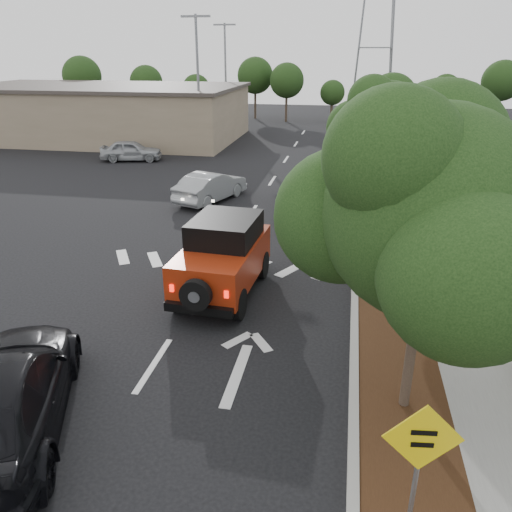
% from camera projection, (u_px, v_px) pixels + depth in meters
% --- Properties ---
extents(ground, '(120.00, 120.00, 0.00)m').
position_uv_depth(ground, '(154.00, 365.00, 11.63)').
color(ground, black).
rests_on(ground, ground).
extents(curb, '(0.20, 70.00, 0.15)m').
position_uv_depth(curb, '(355.00, 217.00, 21.72)').
color(curb, '#9E9B93').
rests_on(curb, ground).
extents(planting_strip, '(1.80, 70.00, 0.12)m').
position_uv_depth(planting_strip, '(379.00, 218.00, 21.56)').
color(planting_strip, black).
rests_on(planting_strip, ground).
extents(sidewalk, '(2.00, 70.00, 0.12)m').
position_uv_depth(sidewalk, '(424.00, 221.00, 21.23)').
color(sidewalk, gray).
rests_on(sidewalk, ground).
extents(hedge, '(0.80, 70.00, 0.80)m').
position_uv_depth(hedge, '(460.00, 215.00, 20.87)').
color(hedge, black).
rests_on(hedge, ground).
extents(commercial_building, '(22.00, 12.00, 4.00)m').
position_uv_depth(commercial_building, '(102.00, 113.00, 40.82)').
color(commercial_building, '#7F7058').
rests_on(commercial_building, ground).
extents(transmission_tower, '(7.00, 4.00, 28.00)m').
position_uv_depth(transmission_tower, '(369.00, 117.00, 54.20)').
color(transmission_tower, slate).
rests_on(transmission_tower, ground).
extents(street_tree_near, '(3.80, 3.80, 5.92)m').
position_uv_depth(street_tree_near, '(403.00, 408.00, 10.23)').
color(street_tree_near, black).
rests_on(street_tree_near, ground).
extents(street_tree_mid, '(3.20, 3.20, 5.32)m').
position_uv_depth(street_tree_mid, '(385.00, 271.00, 16.59)').
color(street_tree_mid, black).
rests_on(street_tree_mid, ground).
extents(street_tree_far, '(3.40, 3.40, 5.62)m').
position_uv_depth(street_tree_far, '(378.00, 213.00, 22.49)').
color(street_tree_far, black).
rests_on(street_tree_far, ground).
extents(light_pole_a, '(2.00, 0.22, 9.00)m').
position_uv_depth(light_pole_a, '(201.00, 151.00, 36.35)').
color(light_pole_a, slate).
rests_on(light_pole_a, ground).
extents(light_pole_b, '(2.00, 0.22, 9.00)m').
position_uv_depth(light_pole_b, '(227.00, 127.00, 47.41)').
color(light_pole_b, slate).
rests_on(light_pole_b, ground).
extents(red_jeep, '(2.23, 4.55, 2.28)m').
position_uv_depth(red_jeep, '(225.00, 255.00, 14.82)').
color(red_jeep, black).
rests_on(red_jeep, ground).
extents(silver_suv_ahead, '(2.87, 5.45, 1.46)m').
position_uv_depth(silver_suv_ahead, '(309.00, 196.00, 22.41)').
color(silver_suv_ahead, '#9B9EA3').
rests_on(silver_suv_ahead, ground).
extents(black_suv_oncoming, '(4.29, 6.14, 1.65)m').
position_uv_depth(black_suv_oncoming, '(1.00, 397.00, 9.28)').
color(black_suv_oncoming, black).
rests_on(black_suv_oncoming, ground).
extents(silver_sedan_oncoming, '(2.86, 4.54, 1.41)m').
position_uv_depth(silver_sedan_oncoming, '(211.00, 187.00, 24.01)').
color(silver_sedan_oncoming, '#93969A').
rests_on(silver_sedan_oncoming, ground).
extents(parked_suv, '(4.20, 2.44, 1.34)m').
position_uv_depth(parked_suv, '(131.00, 150.00, 32.79)').
color(parked_suv, '#9DA0A4').
rests_on(parked_suv, ground).
extents(speed_hump_sign, '(1.10, 0.16, 2.36)m').
position_uv_depth(speed_hump_sign, '(420.00, 454.00, 6.89)').
color(speed_hump_sign, slate).
rests_on(speed_hump_sign, ground).
extents(terracotta_planter, '(0.78, 0.78, 1.37)m').
position_uv_depth(terracotta_planter, '(437.00, 300.00, 12.64)').
color(terracotta_planter, brown).
rests_on(terracotta_planter, ground).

